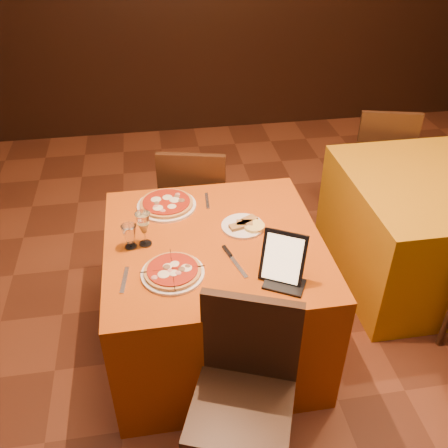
{
  "coord_description": "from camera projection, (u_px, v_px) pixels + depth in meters",
  "views": [
    {
      "loc": [
        -0.48,
        -1.49,
        2.28
      ],
      "look_at": [
        -0.16,
        0.49,
        0.86
      ],
      "focal_mm": 40.0,
      "sensor_mm": 36.0,
      "label": 1
    }
  ],
  "objects": [
    {
      "name": "main_table",
      "position": [
        214.0,
        294.0,
        2.75
      ],
      "size": [
        1.1,
        1.1,
        0.75
      ],
      "primitive_type": "cube",
      "color": "#AD460B",
      "rests_on": "floor"
    },
    {
      "name": "chair_main_near",
      "position": [
        241.0,
        409.0,
        2.07
      ],
      "size": [
        0.47,
        0.47,
        0.91
      ],
      "primitive_type": null,
      "rotation": [
        0.0,
        0.0,
        -0.37
      ],
      "color": "black",
      "rests_on": "floor"
    },
    {
      "name": "chair_main_far",
      "position": [
        197.0,
        202.0,
        3.37
      ],
      "size": [
        0.55,
        0.55,
        0.91
      ],
      "primitive_type": null,
      "rotation": [
        0.0,
        0.0,
        2.9
      ],
      "color": "black",
      "rests_on": "floor"
    },
    {
      "name": "knife",
      "position": [
        235.0,
        262.0,
        2.39
      ],
      "size": [
        0.09,
        0.25,
        0.01
      ],
      "primitive_type": "cube",
      "rotation": [
        0.0,
        0.0,
        1.85
      ],
      "color": "silver",
      "rests_on": "main_table"
    },
    {
      "name": "chair_side_far",
      "position": [
        377.0,
        158.0,
        3.88
      ],
      "size": [
        0.59,
        0.59,
        0.91
      ],
      "primitive_type": null,
      "rotation": [
        0.0,
        0.0,
        2.89
      ],
      "color": "black",
      "rests_on": "floor"
    },
    {
      "name": "fork_far",
      "position": [
        207.0,
        201.0,
        2.83
      ],
      "size": [
        0.03,
        0.17,
        0.01
      ],
      "primitive_type": "cube",
      "rotation": [
        0.0,
        0.0,
        1.5
      ],
      "color": "silver",
      "rests_on": "main_table"
    },
    {
      "name": "side_table",
      "position": [
        427.0,
        229.0,
        3.25
      ],
      "size": [
        1.1,
        1.1,
        0.75
      ],
      "primitive_type": "cube",
      "color": "#B8770B",
      "rests_on": "floor"
    },
    {
      "name": "floor",
      "position": [
        269.0,
        411.0,
        2.58
      ],
      "size": [
        6.0,
        7.0,
        0.01
      ],
      "primitive_type": "cube",
      "color": "#5E2D19",
      "rests_on": "ground"
    },
    {
      "name": "tablet",
      "position": [
        283.0,
        258.0,
        2.23
      ],
      "size": [
        0.22,
        0.18,
        0.24
      ],
      "primitive_type": "cube",
      "rotation": [
        -0.35,
        0.0,
        -0.51
      ],
      "color": "black",
      "rests_on": "main_table"
    },
    {
      "name": "wine_glass",
      "position": [
        144.0,
        229.0,
        2.45
      ],
      "size": [
        0.09,
        0.09,
        0.19
      ],
      "primitive_type": null,
      "rotation": [
        0.0,
        0.0,
        -0.2
      ],
      "color": "#DBCE7C",
      "rests_on": "main_table"
    },
    {
      "name": "pizza_far",
      "position": [
        167.0,
        204.0,
        2.77
      ],
      "size": [
        0.33,
        0.33,
        0.03
      ],
      "rotation": [
        0.0,
        0.0,
        0.11
      ],
      "color": "white",
      "rests_on": "main_table"
    },
    {
      "name": "fork_near",
      "position": [
        125.0,
        280.0,
        2.28
      ],
      "size": [
        0.04,
        0.18,
        0.01
      ],
      "primitive_type": "cube",
      "rotation": [
        0.0,
        0.0,
        1.43
      ],
      "color": "silver",
      "rests_on": "main_table"
    },
    {
      "name": "water_glass",
      "position": [
        130.0,
        237.0,
        2.45
      ],
      "size": [
        0.09,
        0.09,
        0.13
      ],
      "primitive_type": null,
      "rotation": [
        0.0,
        0.0,
        0.28
      ],
      "color": "white",
      "rests_on": "main_table"
    },
    {
      "name": "pizza_near",
      "position": [
        173.0,
        272.0,
        2.31
      ],
      "size": [
        0.3,
        0.3,
        0.03
      ],
      "rotation": [
        0.0,
        0.0,
        -0.31
      ],
      "color": "white",
      "rests_on": "main_table"
    },
    {
      "name": "cutlet_dish",
      "position": [
        243.0,
        225.0,
        2.61
      ],
      "size": [
        0.22,
        0.22,
        0.03
      ],
      "rotation": [
        0.0,
        0.0,
        -0.35
      ],
      "color": "white",
      "rests_on": "main_table"
    }
  ]
}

